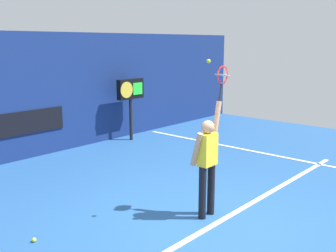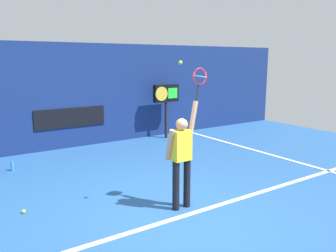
# 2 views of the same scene
# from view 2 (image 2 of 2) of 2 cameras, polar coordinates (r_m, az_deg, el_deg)

# --- Properties ---
(ground_plane) EXTENTS (18.00, 18.00, 0.00)m
(ground_plane) POSITION_cam_2_polar(r_m,az_deg,el_deg) (6.35, 1.74, -14.34)
(ground_plane) COLOR #23518C
(back_wall) EXTENTS (18.00, 0.20, 3.23)m
(back_wall) POSITION_cam_2_polar(r_m,az_deg,el_deg) (11.08, -16.20, 4.80)
(back_wall) COLOR navy
(back_wall) RESTS_ON ground_plane
(sponsor_banner_center) EXTENTS (2.20, 0.03, 0.60)m
(sponsor_banner_center) POSITION_cam_2_polar(r_m,az_deg,el_deg) (11.06, -15.83, 1.34)
(sponsor_banner_center) COLOR black
(court_baseline) EXTENTS (10.00, 0.10, 0.01)m
(court_baseline) POSITION_cam_2_polar(r_m,az_deg,el_deg) (6.25, 2.46, -14.71)
(court_baseline) COLOR white
(court_baseline) RESTS_ON ground_plane
(court_sideline) EXTENTS (0.10, 7.00, 0.01)m
(court_sideline) POSITION_cam_2_polar(r_m,az_deg,el_deg) (10.64, 15.23, -4.21)
(court_sideline) COLOR white
(court_sideline) RESTS_ON ground_plane
(tennis_player) EXTENTS (0.60, 0.31, 1.99)m
(tennis_player) POSITION_cam_2_polar(r_m,az_deg,el_deg) (6.24, 2.26, -4.87)
(tennis_player) COLOR black
(tennis_player) RESTS_ON ground_plane
(tennis_racket) EXTENTS (0.37, 0.27, 0.62)m
(tennis_racket) POSITION_cam_2_polar(r_m,az_deg,el_deg) (6.25, 5.25, 7.88)
(tennis_racket) COLOR black
(tennis_ball) EXTENTS (0.07, 0.07, 0.07)m
(tennis_ball) POSITION_cam_2_polar(r_m,az_deg,el_deg) (5.95, 2.07, 10.47)
(tennis_ball) COLOR #CCE033
(scoreboard_clock) EXTENTS (0.96, 0.20, 1.87)m
(scoreboard_clock) POSITION_cam_2_polar(r_m,az_deg,el_deg) (11.95, -0.33, 4.98)
(scoreboard_clock) COLOR black
(scoreboard_clock) RESTS_ON ground_plane
(water_bottle) EXTENTS (0.07, 0.07, 0.24)m
(water_bottle) POSITION_cam_2_polar(r_m,az_deg,el_deg) (9.42, -24.39, -6.04)
(water_bottle) COLOR #338CD8
(water_bottle) RESTS_ON ground_plane
(spare_ball) EXTENTS (0.07, 0.07, 0.07)m
(spare_ball) POSITION_cam_2_polar(r_m,az_deg,el_deg) (6.87, -22.79, -12.90)
(spare_ball) COLOR #CCE033
(spare_ball) RESTS_ON ground_plane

